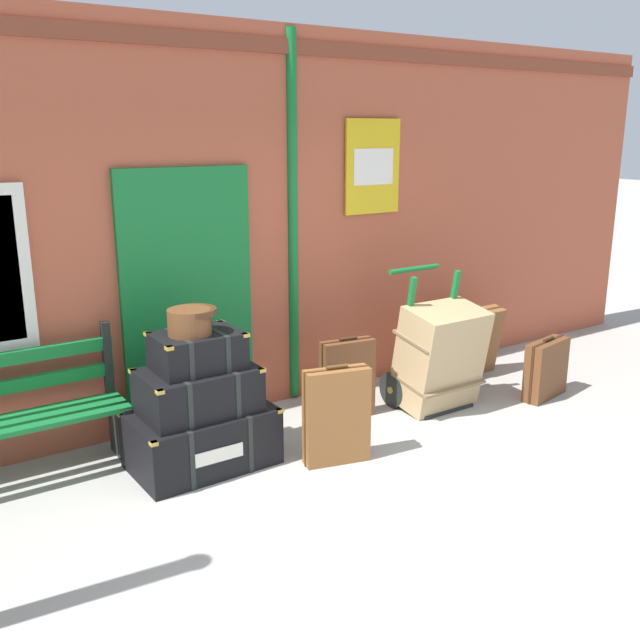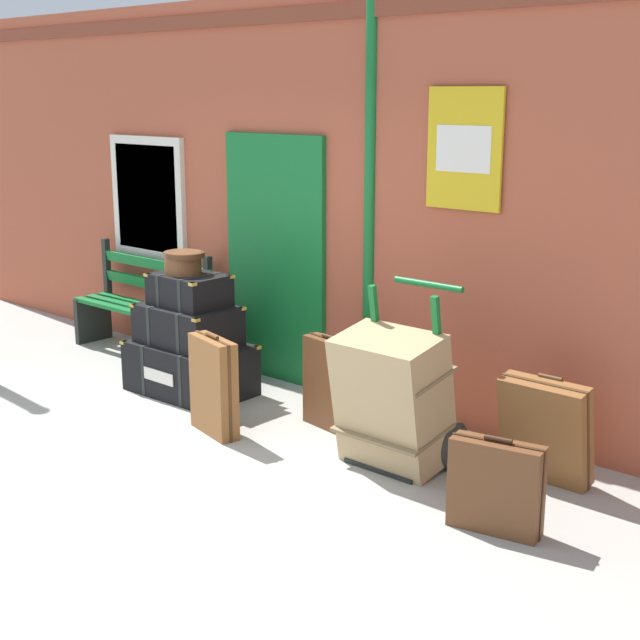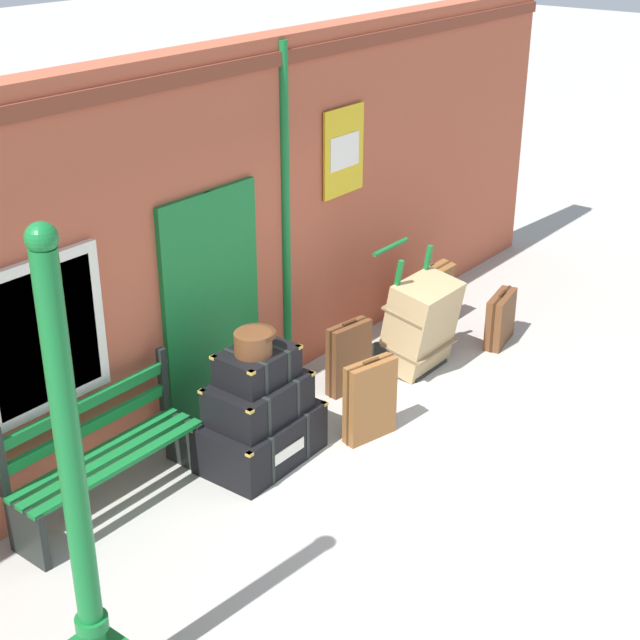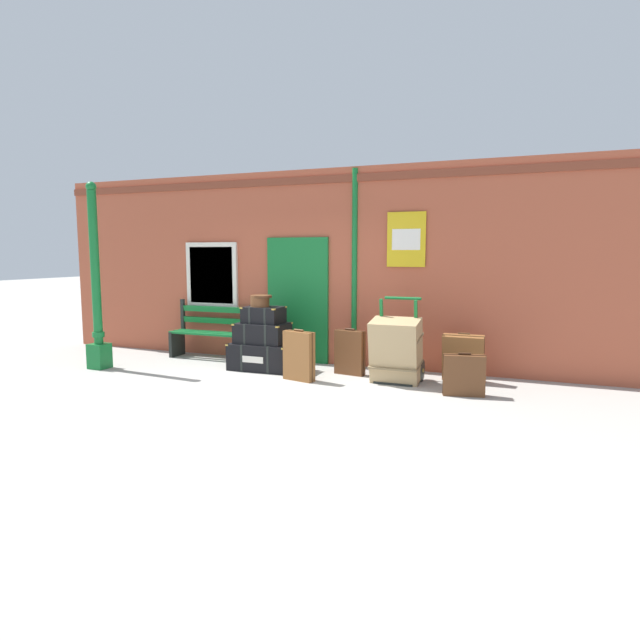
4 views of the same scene
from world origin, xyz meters
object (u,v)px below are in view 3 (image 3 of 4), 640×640
object	(u,v)px
suitcase_umber	(500,319)
suitcase_slate	(370,400)
porters_trolley	(405,338)
large_brown_trunk	(420,324)
steamer_trunk_base	(260,437)
steamer_trunk_middle	(258,398)
suitcase_tan	(349,357)
suitcase_cream	(429,297)
lamp_post	(81,542)
round_hatbox	(254,341)
platform_bench	(104,457)
steamer_trunk_top	(257,365)

from	to	relation	value
suitcase_umber	suitcase_slate	world-z (taller)	suitcase_slate
porters_trolley	large_brown_trunk	size ratio (longest dim) A/B	1.28
steamer_trunk_base	steamer_trunk_middle	distance (m)	0.37
suitcase_tan	suitcase_umber	bearing A→B (deg)	-19.39
large_brown_trunk	suitcase_cream	size ratio (longest dim) A/B	1.33
porters_trolley	suitcase_cream	distance (m)	0.92
lamp_post	suitcase_tan	distance (m)	4.10
lamp_post	steamer_trunk_middle	xyz separation A→B (m)	(2.46, 0.93, -0.53)
lamp_post	steamer_trunk_base	xyz separation A→B (m)	(2.47, 0.93, -0.90)
lamp_post	suitcase_umber	bearing A→B (deg)	4.49
round_hatbox	suitcase_slate	distance (m)	1.26
lamp_post	suitcase_cream	distance (m)	5.73
platform_bench	steamer_trunk_top	world-z (taller)	platform_bench
platform_bench	steamer_trunk_top	bearing A→B (deg)	-21.06
platform_bench	suitcase_tan	xyz separation A→B (m)	(2.62, -0.34, -0.10)
suitcase_tan	suitcase_slate	distance (m)	0.85
lamp_post	platform_bench	world-z (taller)	lamp_post
steamer_trunk_middle	lamp_post	bearing A→B (deg)	-159.35
platform_bench	suitcase_umber	bearing A→B (deg)	-12.43
steamer_trunk_top	suitcase_cream	world-z (taller)	steamer_trunk_top
platform_bench	steamer_trunk_middle	world-z (taller)	platform_bench
suitcase_cream	steamer_trunk_middle	bearing A→B (deg)	-174.27
suitcase_tan	steamer_trunk_base	bearing A→B (deg)	-174.26
steamer_trunk_top	round_hatbox	distance (m)	0.24
large_brown_trunk	suitcase_tan	bearing A→B (deg)	160.41
platform_bench	large_brown_trunk	xyz separation A→B (m)	(3.40, -0.62, 0.03)
lamp_post	steamer_trunk_top	size ratio (longest dim) A/B	4.79
steamer_trunk_base	round_hatbox	xyz separation A→B (m)	(-0.04, 0.00, 0.89)
steamer_trunk_middle	steamer_trunk_top	bearing A→B (deg)	46.44
suitcase_cream	platform_bench	bearing A→B (deg)	177.65
steamer_trunk_base	steamer_trunk_middle	xyz separation A→B (m)	(-0.01, -0.00, 0.37)
platform_bench	steamer_trunk_top	xyz separation A→B (m)	(1.22, -0.47, 0.43)
suitcase_tan	round_hatbox	bearing A→B (deg)	-174.46
lamp_post	steamer_trunk_top	distance (m)	2.66
suitcase_slate	porters_trolley	bearing A→B (deg)	21.73
platform_bench	steamer_trunk_base	xyz separation A→B (m)	(1.21, -0.48, -0.23)
round_hatbox	steamer_trunk_middle	bearing A→B (deg)	-1.85
lamp_post	round_hatbox	bearing A→B (deg)	20.92
suitcase_slate	steamer_trunk_base	bearing A→B (deg)	149.25
platform_bench	suitcase_slate	distance (m)	2.28
steamer_trunk_middle	round_hatbox	distance (m)	0.53
porters_trolley	large_brown_trunk	world-z (taller)	porters_trolley
large_brown_trunk	suitcase_tan	distance (m)	0.84
suitcase_umber	suitcase_cream	bearing A→B (deg)	98.29
suitcase_tan	suitcase_slate	xyz separation A→B (m)	(-0.56, -0.64, 0.02)
steamer_trunk_base	suitcase_umber	world-z (taller)	suitcase_umber
platform_bench	porters_trolley	world-z (taller)	porters_trolley
steamer_trunk_top	suitcase_umber	size ratio (longest dim) A/B	1.07
porters_trolley	suitcase_cream	bearing A→B (deg)	17.32
platform_bench	round_hatbox	size ratio (longest dim) A/B	4.66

